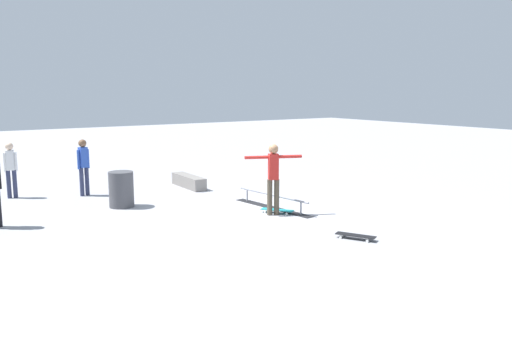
{
  "coord_description": "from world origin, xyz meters",
  "views": [
    {
      "loc": [
        -10.47,
        6.92,
        2.96
      ],
      "look_at": [
        -0.19,
        -0.06,
        1.0
      ],
      "focal_mm": 36.36,
      "sensor_mm": 36.0,
      "label": 1
    }
  ],
  "objects_px": {
    "loose_skateboard_black": "(356,236)",
    "trash_bin": "(121,189)",
    "skate_ledge": "(189,181)",
    "skateboard_main": "(277,210)",
    "bystander_white_shirt": "(11,167)",
    "skater_main": "(273,174)",
    "bystander_blue_shirt": "(83,164)",
    "grind_rail": "(272,202)"
  },
  "relations": [
    {
      "from": "skater_main",
      "to": "skateboard_main",
      "type": "relative_size",
      "value": 2.19
    },
    {
      "from": "bystander_white_shirt",
      "to": "skater_main",
      "type": "bearing_deg",
      "value": 143.21
    },
    {
      "from": "trash_bin",
      "to": "loose_skateboard_black",
      "type": "bearing_deg",
      "value": -152.21
    },
    {
      "from": "skate_ledge",
      "to": "loose_skateboard_black",
      "type": "relative_size",
      "value": 2.07
    },
    {
      "from": "skateboard_main",
      "to": "bystander_white_shirt",
      "type": "distance_m",
      "value": 7.45
    },
    {
      "from": "skater_main",
      "to": "bystander_white_shirt",
      "type": "distance_m",
      "value": 7.35
    },
    {
      "from": "skateboard_main",
      "to": "bystander_white_shirt",
      "type": "relative_size",
      "value": 0.51
    },
    {
      "from": "grind_rail",
      "to": "bystander_white_shirt",
      "type": "distance_m",
      "value": 7.24
    },
    {
      "from": "skater_main",
      "to": "skateboard_main",
      "type": "xyz_separation_m",
      "value": [
        0.08,
        -0.19,
        -0.91
      ]
    },
    {
      "from": "grind_rail",
      "to": "loose_skateboard_black",
      "type": "bearing_deg",
      "value": 169.25
    },
    {
      "from": "skate_ledge",
      "to": "bystander_blue_shirt",
      "type": "height_order",
      "value": "bystander_blue_shirt"
    },
    {
      "from": "grind_rail",
      "to": "skater_main",
      "type": "xyz_separation_m",
      "value": [
        -0.58,
        0.41,
        0.83
      ]
    },
    {
      "from": "grind_rail",
      "to": "bystander_white_shirt",
      "type": "xyz_separation_m",
      "value": [
        5.0,
        5.19,
        0.71
      ]
    },
    {
      "from": "skateboard_main",
      "to": "trash_bin",
      "type": "height_order",
      "value": "trash_bin"
    },
    {
      "from": "skater_main",
      "to": "bystander_white_shirt",
      "type": "xyz_separation_m",
      "value": [
        5.58,
        4.78,
        -0.12
      ]
    },
    {
      "from": "bystander_blue_shirt",
      "to": "skateboard_main",
      "type": "bearing_deg",
      "value": -67.79
    },
    {
      "from": "skateboard_main",
      "to": "skate_ledge",
      "type": "bearing_deg",
      "value": 149.23
    },
    {
      "from": "skate_ledge",
      "to": "bystander_blue_shirt",
      "type": "xyz_separation_m",
      "value": [
        0.5,
        2.99,
        0.71
      ]
    },
    {
      "from": "loose_skateboard_black",
      "to": "bystander_white_shirt",
      "type": "bearing_deg",
      "value": 3.71
    },
    {
      "from": "skater_main",
      "to": "skateboard_main",
      "type": "distance_m",
      "value": 0.93
    },
    {
      "from": "loose_skateboard_black",
      "to": "trash_bin",
      "type": "distance_m",
      "value": 6.12
    },
    {
      "from": "skate_ledge",
      "to": "trash_bin",
      "type": "xyz_separation_m",
      "value": [
        -1.44,
        2.62,
        0.27
      ]
    },
    {
      "from": "bystander_blue_shirt",
      "to": "loose_skateboard_black",
      "type": "bearing_deg",
      "value": -78.64
    },
    {
      "from": "skate_ledge",
      "to": "bystander_white_shirt",
      "type": "relative_size",
      "value": 1.09
    },
    {
      "from": "bystander_blue_shirt",
      "to": "loose_skateboard_black",
      "type": "distance_m",
      "value": 8.06
    },
    {
      "from": "skate_ledge",
      "to": "skateboard_main",
      "type": "relative_size",
      "value": 2.15
    },
    {
      "from": "skate_ledge",
      "to": "skater_main",
      "type": "height_order",
      "value": "skater_main"
    },
    {
      "from": "skate_ledge",
      "to": "bystander_white_shirt",
      "type": "bearing_deg",
      "value": 74.64
    },
    {
      "from": "skate_ledge",
      "to": "skateboard_main",
      "type": "height_order",
      "value": "skate_ledge"
    },
    {
      "from": "bystander_white_shirt",
      "to": "trash_bin",
      "type": "relative_size",
      "value": 1.7
    },
    {
      "from": "grind_rail",
      "to": "skateboard_main",
      "type": "bearing_deg",
      "value": 149.92
    },
    {
      "from": "trash_bin",
      "to": "skater_main",
      "type": "bearing_deg",
      "value": -136.69
    },
    {
      "from": "bystander_white_shirt",
      "to": "loose_skateboard_black",
      "type": "bearing_deg",
      "value": 133.92
    },
    {
      "from": "grind_rail",
      "to": "skater_main",
      "type": "distance_m",
      "value": 1.09
    },
    {
      "from": "skate_ledge",
      "to": "loose_skateboard_black",
      "type": "height_order",
      "value": "skate_ledge"
    },
    {
      "from": "skater_main",
      "to": "bystander_white_shirt",
      "type": "bearing_deg",
      "value": 153.7
    },
    {
      "from": "bystander_white_shirt",
      "to": "trash_bin",
      "type": "distance_m",
      "value": 3.48
    },
    {
      "from": "skate_ledge",
      "to": "skateboard_main",
      "type": "distance_m",
      "value": 4.21
    },
    {
      "from": "skateboard_main",
      "to": "grind_rail",
      "type": "bearing_deg",
      "value": 122.24
    },
    {
      "from": "skater_main",
      "to": "skate_ledge",
      "type": "bearing_deg",
      "value": 113.91
    },
    {
      "from": "skater_main",
      "to": "bystander_blue_shirt",
      "type": "relative_size",
      "value": 1.07
    },
    {
      "from": "loose_skateboard_black",
      "to": "skate_ledge",
      "type": "bearing_deg",
      "value": -25.68
    }
  ]
}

